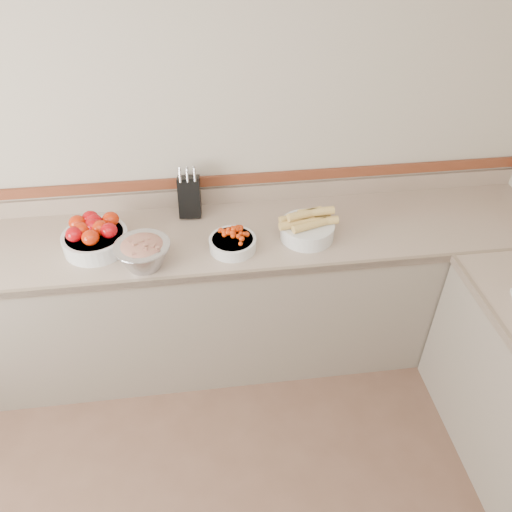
{
  "coord_description": "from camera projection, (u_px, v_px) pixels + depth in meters",
  "views": [
    {
      "loc": [
        0.12,
        -0.47,
        2.48
      ],
      "look_at": [
        0.35,
        1.35,
        1.0
      ],
      "focal_mm": 35.0,
      "sensor_mm": 36.0,
      "label": 1
    }
  ],
  "objects": [
    {
      "name": "back_wall",
      "position": [
        175.0,
        141.0,
        2.64
      ],
      "size": [
        4.0,
        0.0,
        4.0
      ],
      "primitive_type": "plane",
      "rotation": [
        1.57,
        0.0,
        0.0
      ],
      "color": "#B5A995",
      "rests_on": "ground_plane"
    },
    {
      "name": "counter_back",
      "position": [
        190.0,
        299.0,
        2.92
      ],
      "size": [
        4.0,
        0.65,
        1.08
      ],
      "color": "gray",
      "rests_on": "ground_plane"
    },
    {
      "name": "knife_block",
      "position": [
        189.0,
        196.0,
        2.74
      ],
      "size": [
        0.13,
        0.15,
        0.29
      ],
      "color": "black",
      "rests_on": "counter_back"
    },
    {
      "name": "tomato_bowl",
      "position": [
        94.0,
        236.0,
        2.53
      ],
      "size": [
        0.33,
        0.33,
        0.16
      ],
      "color": "silver",
      "rests_on": "counter_back"
    },
    {
      "name": "cherry_tomato_bowl",
      "position": [
        233.0,
        241.0,
        2.54
      ],
      "size": [
        0.24,
        0.24,
        0.14
      ],
      "color": "silver",
      "rests_on": "counter_back"
    },
    {
      "name": "corn_bowl",
      "position": [
        307.0,
        227.0,
        2.61
      ],
      "size": [
        0.31,
        0.29,
        0.17
      ],
      "color": "silver",
      "rests_on": "counter_back"
    },
    {
      "name": "rhubarb_bowl",
      "position": [
        143.0,
        252.0,
        2.41
      ],
      "size": [
        0.27,
        0.27,
        0.16
      ],
      "color": "#B2B2BA",
      "rests_on": "counter_back"
    }
  ]
}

